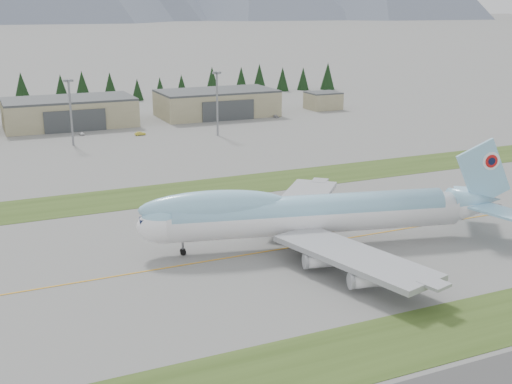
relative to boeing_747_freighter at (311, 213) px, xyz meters
name	(u,v)px	position (x,y,z in m)	size (l,w,h in m)	color
ground	(274,250)	(-7.46, 0.52, -6.46)	(7000.00, 7000.00, 0.00)	#5F605E
grass_strip_near	(395,344)	(-7.46, -37.48, -6.46)	(400.00, 14.00, 0.08)	#344A1A
grass_strip_far	(196,190)	(-7.46, 45.52, -6.46)	(400.00, 18.00, 0.08)	#344A1A
taxiway_line_main	(274,250)	(-7.46, 0.52, -6.46)	(400.00, 0.40, 0.02)	#C78817
boeing_747_freighter	(311,213)	(0.00, 0.00, 0.00)	(74.58, 62.56, 19.58)	white
hangar_center	(70,112)	(-22.46, 150.42, -1.07)	(48.00, 26.60, 10.80)	gray
hangar_right	(217,103)	(37.54, 150.42, -1.07)	(48.00, 26.60, 10.80)	gray
control_shed	(323,101)	(87.54, 148.52, -2.66)	(14.00, 12.00, 7.60)	gray
floodlight_masts	(17,101)	(-43.21, 111.43, 9.30)	(125.40, 7.14, 24.30)	gray
service_vehicle_a	(82,135)	(-21.53, 130.14, -6.46)	(1.28, 3.18, 1.08)	white
service_vehicle_b	(140,135)	(-2.58, 121.48, -6.46)	(1.34, 3.82, 1.26)	gold
service_vehicle_c	(276,118)	(58.21, 136.23, -6.46)	(1.47, 3.63, 1.05)	#ABAAAF
conifer_belt	(84,88)	(-6.54, 212.51, 0.59)	(275.62, 14.36, 16.27)	black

